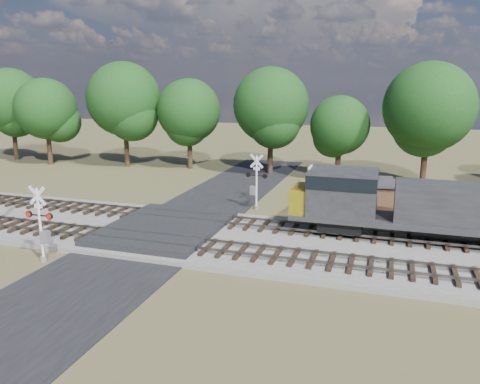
% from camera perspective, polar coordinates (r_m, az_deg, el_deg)
% --- Properties ---
extents(ground, '(160.00, 160.00, 0.00)m').
position_cam_1_polar(ground, '(30.39, -9.54, -5.30)').
color(ground, brown).
rests_on(ground, ground).
extents(ballast_bed, '(140.00, 10.00, 0.30)m').
position_cam_1_polar(ballast_bed, '(27.87, 9.68, -6.72)').
color(ballast_bed, gray).
rests_on(ballast_bed, ground).
extents(road, '(7.00, 60.00, 0.08)m').
position_cam_1_polar(road, '(30.38, -9.55, -5.23)').
color(road, black).
rests_on(road, ground).
extents(crossing_panel, '(7.00, 9.00, 0.62)m').
position_cam_1_polar(crossing_panel, '(30.71, -9.14, -4.46)').
color(crossing_panel, '#262628').
rests_on(crossing_panel, ground).
extents(track_near, '(140.00, 2.60, 0.33)m').
position_cam_1_polar(track_near, '(27.26, -5.63, -6.46)').
color(track_near, black).
rests_on(track_near, ballast_bed).
extents(track_far, '(140.00, 2.60, 0.33)m').
position_cam_1_polar(track_far, '(31.67, -2.04, -3.56)').
color(track_far, black).
rests_on(track_far, ballast_bed).
extents(crossing_signal_near, '(1.71, 0.37, 4.25)m').
position_cam_1_polar(crossing_signal_near, '(27.45, -22.98, -4.37)').
color(crossing_signal_near, silver).
rests_on(crossing_signal_near, ground).
extents(crossing_signal_far, '(1.74, 0.41, 4.32)m').
position_cam_1_polar(crossing_signal_far, '(35.68, 1.89, 0.68)').
color(crossing_signal_far, silver).
rests_on(crossing_signal_far, ground).
extents(equipment_shed, '(4.44, 4.44, 2.60)m').
position_cam_1_polar(equipment_shed, '(35.53, 15.43, -0.66)').
color(equipment_shed, '#48331E').
rests_on(equipment_shed, ground).
extents(treeline, '(80.62, 10.32, 11.80)m').
position_cam_1_polar(treeline, '(47.67, 5.25, 10.05)').
color(treeline, black).
rests_on(treeline, ground).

